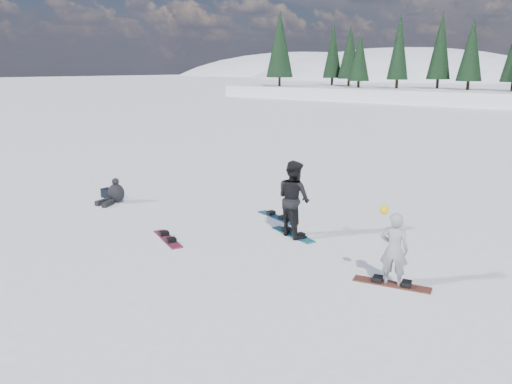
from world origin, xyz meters
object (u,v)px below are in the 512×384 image
Objects in this scene: snowboarder_woman at (394,249)px; snowboard_loose_b at (168,239)px; snowboarder_man at (294,199)px; seated_rider at (115,193)px; gear_bag at (109,193)px; snowboard_loose_c at (277,217)px.

snowboarder_woman reaches higher than snowboard_loose_b.
snowboarder_man reaches higher than seated_rider.
snowboard_loose_c is at bearing 16.16° from gear_bag.
snowboard_loose_b is (3.94, -1.31, -0.29)m from seated_rider.
snowboarder_man is at bearing -7.91° from seated_rider.
snowboarder_man reaches higher than snowboard_loose_b.
snowboarder_man reaches higher than snowboarder_woman.
seated_rider is at bearing -19.70° from gear_bag.
snowboard_loose_b is at bearing -18.55° from gear_bag.
seated_rider is at bearing 26.32° from snowboarder_man.
gear_bag is (-10.10, 0.58, -0.61)m from snowboarder_woman.
snowboard_loose_c is 3.35m from snowboard_loose_b.
gear_bag reaches higher than snowboard_loose_b.
snowboard_loose_b is at bearing -34.75° from seated_rider.
gear_bag is at bearing 23.40° from snowboarder_man.
seated_rider reaches higher than gear_bag.
snowboard_loose_c is at bearing -41.76° from snowboarder_woman.
seated_rider is 2.21× the size of gear_bag.
gear_bag is at bearing -18.52° from snowboarder_woman.
snowboard_loose_c is (-4.45, 2.22, -0.74)m from snowboarder_woman.
gear_bag is 0.30× the size of snowboard_loose_b.
snowboarder_man is 6.96m from gear_bag.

